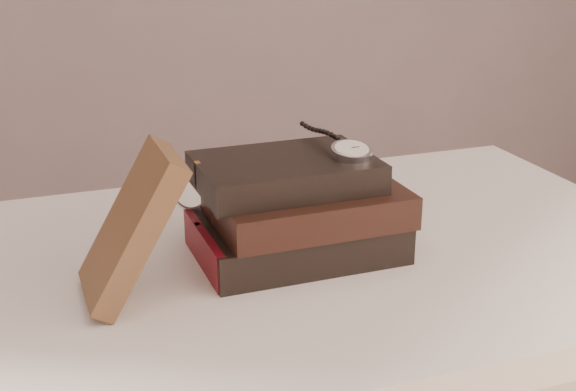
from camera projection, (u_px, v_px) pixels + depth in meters
name	position (u px, v px, depth m)	size (l,w,h in m)	color
table	(283.00, 319.00, 0.98)	(1.00, 0.60, 0.75)	white
book_stack	(297.00, 210.00, 0.93)	(0.24, 0.17, 0.12)	black
journal	(132.00, 226.00, 0.81)	(0.03, 0.11, 0.17)	#482D1B
pocket_watch	(348.00, 149.00, 0.92)	(0.05, 0.15, 0.02)	silver
eyeglasses	(210.00, 188.00, 0.97)	(0.10, 0.12, 0.05)	silver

